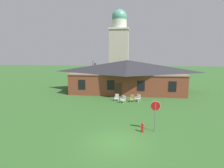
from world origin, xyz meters
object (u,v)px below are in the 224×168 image
Objects in this scene: lawn_chair_middle at (138,98)px; fire_hydrant at (143,128)px; stop_sign at (155,110)px; lawn_chair_by_porch at (117,97)px; lawn_chair_near_door at (123,99)px; lawn_chair_left_end at (132,98)px.

lawn_chair_middle is 1.21× the size of fire_hydrant.
stop_sign is 3.26× the size of fire_hydrant.
lawn_chair_by_porch is at bearing 113.13° from stop_sign.
stop_sign is 9.87m from lawn_chair_middle.
lawn_chair_left_end is at bearing 28.62° from lawn_chair_near_door.
lawn_chair_by_porch is (-4.10, 9.60, -1.33)m from stop_sign.
lawn_chair_by_porch and lawn_chair_middle have the same top height.
lawn_chair_by_porch is 1.21× the size of fire_hydrant.
lawn_chair_near_door is (-3.14, 8.68, -1.33)m from stop_sign.
lawn_chair_by_porch is 1.00× the size of lawn_chair_left_end.
lawn_chair_left_end is at bearing -6.76° from lawn_chair_by_porch.
lawn_chair_near_door is 1.37m from lawn_chair_left_end.
lawn_chair_middle is (0.78, 0.37, 0.00)m from lawn_chair_left_end.
fire_hydrant is at bearing -89.15° from lawn_chair_middle.
fire_hydrant is at bearing -164.55° from stop_sign.
stop_sign is at bearing -70.10° from lawn_chair_near_door.
lawn_chair_left_end is (2.16, -0.26, 0.00)m from lawn_chair_by_porch.
lawn_chair_left_end is 1.00× the size of lawn_chair_middle.
lawn_chair_by_porch is 2.94m from lawn_chair_middle.
lawn_chair_middle is (1.99, 1.03, 0.00)m from lawn_chair_near_door.
lawn_chair_middle is at bearing 90.85° from fire_hydrant.
lawn_chair_left_end is 9.66m from fire_hydrant.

